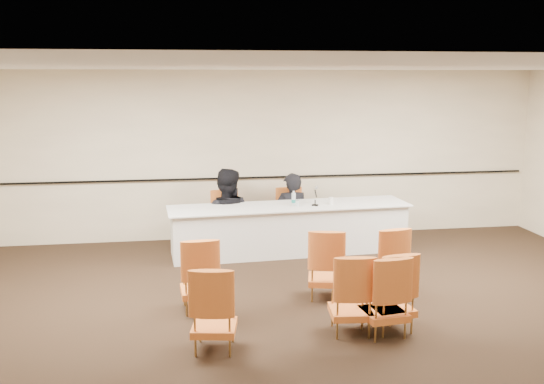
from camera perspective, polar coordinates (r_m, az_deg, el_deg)
The scene contains 21 objects.
floor at distance 7.44m, azimuth 4.02°, elevation -12.04°, with size 10.00×10.00×0.00m, color black.
ceiling at distance 6.85m, azimuth 4.36°, elevation 11.75°, with size 10.00×10.00×0.00m, color silver.
wall_back at distance 10.88m, azimuth -0.54°, elevation 3.51°, with size 10.00×0.04×3.00m, color #FBE9C5.
wall_rail at distance 10.89m, azimuth -0.50°, elevation 1.40°, with size 9.80×0.04×0.03m, color black.
panel_table at distance 10.06m, azimuth 1.65°, elevation -3.49°, with size 3.98×0.91×0.80m, color white, non-canonical shape.
panelist_main at distance 10.65m, azimuth 1.84°, elevation -2.68°, with size 0.62×0.40×1.69m, color black.
panelist_main_chair at distance 10.63m, azimuth 1.84°, elevation -2.28°, with size 0.50×0.50×0.95m, color orange, non-canonical shape.
panelist_second at distance 10.43m, azimuth -4.34°, elevation -2.92°, with size 0.92×0.72×1.89m, color black.
panelist_second_chair at distance 10.41m, azimuth -4.34°, elevation -2.59°, with size 0.50×0.50×0.95m, color orange, non-canonical shape.
papers at distance 10.05m, azimuth 4.60°, elevation -1.18°, with size 0.30×0.22×0.00m, color white.
microphone at distance 9.93m, azimuth 4.09°, elevation -0.43°, with size 0.11×0.22×0.31m, color black, non-canonical shape.
water_bottle at distance 9.97m, azimuth 2.05°, elevation -0.57°, with size 0.07×0.07×0.24m, color #18897F, non-canonical shape.
drinking_glass at distance 9.88m, azimuth 2.41°, elevation -1.08°, with size 0.06×0.06×0.10m, color silver.
coffee_cup at distance 10.07m, azimuth 5.60°, elevation -0.84°, with size 0.08×0.08×0.12m, color white.
aud_chair_front_left at distance 7.65m, azimuth -6.86°, elevation -7.62°, with size 0.50×0.50×0.95m, color orange, non-canonical shape.
aud_chair_front_mid at distance 8.03m, azimuth 5.13°, elevation -6.68°, with size 0.50×0.50×0.95m, color orange, non-canonical shape.
aud_chair_front_right at distance 8.25m, azimuth 10.73°, elevation -6.37°, with size 0.50×0.50×0.95m, color orange, non-canonical shape.
aud_chair_back_left at distance 6.57m, azimuth -5.49°, elevation -10.77°, with size 0.50×0.50×0.95m, color orange, non-canonical shape.
aud_chair_back_mid at distance 7.01m, azimuth 7.44°, elevation -9.40°, with size 0.50×0.50×0.95m, color orange, non-canonical shape.
aud_chair_back_right at distance 7.15m, azimuth 11.13°, elevation -9.09°, with size 0.50×0.50×0.95m, color orange, non-canonical shape.
aud_chair_extra at distance 7.02m, azimuth 10.51°, elevation -9.47°, with size 0.50×0.50×0.95m, color orange, non-canonical shape.
Camera 1 is at (-1.55, -6.67, 2.89)m, focal length 40.00 mm.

